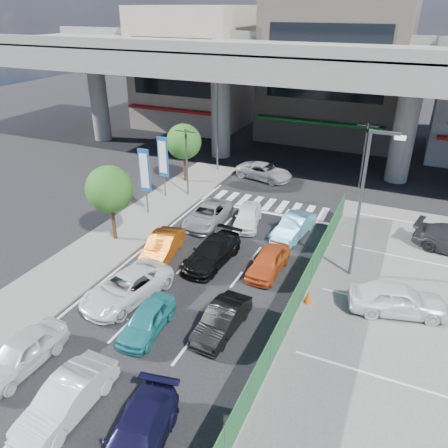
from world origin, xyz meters
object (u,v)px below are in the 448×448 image
at_px(parked_sedan_white, 397,299).
at_px(kei_truck_front_right, 294,226).
at_px(tree_near, 109,189).
at_px(hatch_black_mid_right, 222,320).
at_px(taxi_teal_mid, 147,320).
at_px(crossing_wagon_silver, 264,171).
at_px(hatch_white_back_mid, 67,399).
at_px(signboard_near, 145,173).
at_px(signboard_far, 163,159).
at_px(traffic_light_left, 186,146).
at_px(traffic_cone, 308,296).
at_px(street_lamp_left, 219,117).
at_px(minivan_navy_back, 136,439).
at_px(sedan_white_mid_left, 127,287).
at_px(wagon_silver_front_left, 208,215).
at_px(sedan_white_front_mid, 248,216).
at_px(van_white_back_left, 21,353).
at_px(street_lamp_right, 365,194).
at_px(taxi_orange_left, 162,247).
at_px(tree_far, 184,142).
at_px(sedan_black_mid, 212,252).
at_px(traffic_light_right, 366,140).
at_px(taxi_orange_right, 268,261).

bearing_deg(parked_sedan_white, kei_truck_front_right, 35.36).
xyz_separation_m(tree_near, hatch_black_mid_right, (9.58, -5.03, -2.76)).
height_order(taxi_teal_mid, crossing_wagon_silver, crossing_wagon_silver).
bearing_deg(tree_near, hatch_white_back_mid, -60.51).
bearing_deg(parked_sedan_white, signboard_near, 60.57).
bearing_deg(signboard_far, traffic_light_left, 35.70).
distance_m(parked_sedan_white, traffic_cone, 4.10).
bearing_deg(street_lamp_left, minivan_navy_back, -70.92).
height_order(sedan_white_mid_left, wagon_silver_front_left, sedan_white_mid_left).
bearing_deg(parked_sedan_white, sedan_white_front_mid, 45.23).
xyz_separation_m(sedan_white_mid_left, kei_truck_front_right, (5.68, 9.84, -0.03)).
xyz_separation_m(traffic_light_left, van_white_back_left, (2.32, -18.25, -3.25)).
bearing_deg(sedan_white_front_mid, street_lamp_right, -36.09).
bearing_deg(taxi_orange_left, tree_far, 101.67).
bearing_deg(hatch_white_back_mid, signboard_near, 113.83).
distance_m(tree_far, van_white_back_left, 21.28).
distance_m(traffic_light_left, crossing_wagon_silver, 7.82).
height_order(traffic_light_left, van_white_back_left, traffic_light_left).
xyz_separation_m(wagon_silver_front_left, traffic_cone, (8.32, -5.87, -0.21)).
bearing_deg(tree_near, minivan_navy_back, -50.58).
distance_m(taxi_orange_left, parked_sedan_white, 12.77).
xyz_separation_m(tree_near, minivan_navy_back, (9.52, -11.58, -2.74)).
xyz_separation_m(van_white_back_left, kei_truck_front_right, (6.85, 15.32, -0.03)).
relative_size(tree_near, kei_truck_front_right, 1.20).
bearing_deg(kei_truck_front_right, traffic_light_left, 170.75).
height_order(street_lamp_right, van_white_back_left, street_lamp_right).
relative_size(hatch_black_mid_right, sedan_black_mid, 0.82).
distance_m(tree_far, traffic_cone, 18.21).
distance_m(traffic_light_right, street_lamp_left, 11.90).
distance_m(street_lamp_right, taxi_orange_left, 11.46).
xyz_separation_m(taxi_teal_mid, taxi_orange_left, (-2.74, 5.76, 0.07)).
height_order(signboard_far, hatch_black_mid_right, signboard_far).
relative_size(wagon_silver_front_left, parked_sedan_white, 1.04).
bearing_deg(taxi_orange_right, sedan_white_mid_left, -134.77).
xyz_separation_m(tree_far, sedan_white_front_mid, (7.59, -5.27, -2.73)).
bearing_deg(traffic_light_right, sedan_white_mid_left, -112.55).
bearing_deg(taxi_teal_mid, sedan_black_mid, 84.20).
bearing_deg(parked_sedan_white, crossing_wagon_silver, 24.72).
bearing_deg(sedan_black_mid, sedan_white_mid_left, -112.44).
height_order(street_lamp_right, tree_far, street_lamp_right).
height_order(signboard_near, kei_truck_front_right, signboard_near).
distance_m(signboard_near, signboard_far, 3.03).
bearing_deg(taxi_teal_mid, wagon_silver_front_left, 97.17).
xyz_separation_m(taxi_teal_mid, sedan_black_mid, (0.13, 6.43, 0.05)).
xyz_separation_m(traffic_light_right, sedan_black_mid, (-5.84, -14.95, -3.27)).
bearing_deg(street_lamp_left, traffic_light_left, -88.80).
bearing_deg(sedan_black_mid, street_lamp_left, 116.99).
bearing_deg(taxi_orange_left, taxi_orange_right, -0.69).
relative_size(van_white_back_left, taxi_orange_right, 1.07).
bearing_deg(signboard_far, sedan_white_front_mid, -13.44).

